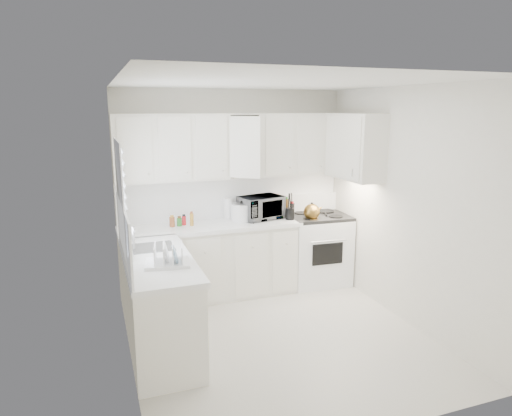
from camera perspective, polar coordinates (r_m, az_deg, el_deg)
name	(u,v)px	position (r m, az deg, el deg)	size (l,w,h in m)	color
floor	(278,337)	(5.02, 2.81, -15.73)	(3.20, 3.20, 0.00)	beige
ceiling	(281,82)	(4.44, 3.17, 15.39)	(3.20, 3.20, 0.00)	white
wall_back	(233,191)	(6.04, -2.89, 2.17)	(3.00, 3.00, 0.00)	silver
wall_front	(371,269)	(3.20, 14.18, -7.38)	(3.00, 3.00, 0.00)	silver
wall_left	(124,230)	(4.23, -16.15, -2.70)	(3.20, 3.20, 0.00)	silver
wall_right	(405,206)	(5.31, 18.08, 0.18)	(3.20, 3.20, 0.00)	silver
window_blinds	(122,196)	(4.52, -16.39, 1.48)	(0.06, 0.96, 1.06)	white
lower_cabinets_back	(211,262)	(5.87, -5.61, -6.75)	(2.22, 0.60, 0.90)	silver
lower_cabinets_left	(159,306)	(4.72, -11.99, -11.83)	(0.60, 1.60, 0.90)	silver
countertop_back	(211,226)	(5.72, -5.69, -2.28)	(2.24, 0.64, 0.05)	white
countertop_left	(158,260)	(4.55, -12.13, -6.35)	(0.64, 1.62, 0.05)	white
backsplash_back	(233,196)	(6.04, -2.86, 1.46)	(2.98, 0.02, 0.55)	white
backsplash_left	(124,233)	(4.44, -16.14, -2.99)	(0.02, 1.60, 0.55)	white
upper_cabinets_back	(237,177)	(5.85, -2.44, 3.84)	(3.00, 0.33, 0.80)	silver
upper_cabinets_right	(353,179)	(5.84, 12.03, 3.57)	(0.33, 0.90, 0.80)	silver
sink	(152,236)	(4.84, -12.78, -3.45)	(0.42, 0.38, 0.30)	gray
stove	(317,240)	(6.31, 7.66, -3.93)	(0.79, 0.65, 1.22)	white
tea_kettle	(312,211)	(5.98, 6.96, -0.33)	(0.26, 0.22, 0.24)	olive
frying_pan	(324,211)	(6.44, 8.52, -0.34)	(0.27, 0.45, 0.04)	black
microwave	(261,205)	(5.94, 0.61, 0.37)	(0.54, 0.30, 0.36)	gray
rice_cooker	(241,211)	(5.83, -1.83, -0.37)	(0.26, 0.26, 0.26)	white
paper_towel	(228,209)	(5.96, -3.45, -0.07)	(0.12, 0.12, 0.27)	white
utensil_crock	(290,206)	(5.91, 4.27, 0.26)	(0.12, 0.12, 0.36)	black
dish_rack	(167,253)	(4.29, -10.98, -5.54)	(0.41, 0.30, 0.22)	white
spice_left_0	(171,220)	(5.74, -10.49, -1.47)	(0.06, 0.06, 0.13)	#954F28
spice_left_1	(179,221)	(5.66, -9.59, -1.61)	(0.06, 0.06, 0.13)	#267226
spice_left_2	(184,219)	(5.76, -9.02, -1.35)	(0.06, 0.06, 0.13)	red
spice_left_3	(191,220)	(5.69, -8.10, -1.50)	(0.06, 0.06, 0.13)	#BF852D
sauce_right_0	(277,208)	(6.15, 2.69, -0.06)	(0.06, 0.06, 0.19)	red
sauce_right_1	(283,209)	(6.11, 3.38, -0.14)	(0.06, 0.06, 0.19)	#BF852D
sauce_right_2	(285,208)	(6.19, 3.63, 0.01)	(0.06, 0.06, 0.19)	#543818
sauce_right_3	(291,208)	(6.16, 4.32, -0.06)	(0.06, 0.06, 0.19)	black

